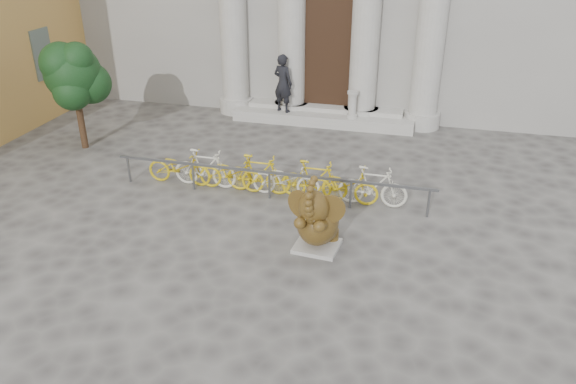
% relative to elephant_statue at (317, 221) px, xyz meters
% --- Properties ---
extents(ground, '(80.00, 80.00, 0.00)m').
position_rel_elephant_statue_xyz_m(ground, '(-1.41, -1.61, -0.66)').
color(ground, '#474442').
rests_on(ground, ground).
extents(entrance_steps, '(6.00, 1.20, 0.36)m').
position_rel_elephant_statue_xyz_m(entrance_steps, '(-1.41, 7.79, -0.48)').
color(entrance_steps, '#A8A59E').
rests_on(entrance_steps, ground).
extents(elephant_statue, '(1.20, 1.37, 1.80)m').
position_rel_elephant_statue_xyz_m(elephant_statue, '(0.00, 0.00, 0.00)').
color(elephant_statue, '#A8A59E').
rests_on(elephant_statue, ground).
extents(bike_rack, '(8.00, 0.53, 1.00)m').
position_rel_elephant_statue_xyz_m(bike_rack, '(-1.62, 2.24, -0.15)').
color(bike_rack, slate).
rests_on(bike_rack, ground).
extents(tree, '(1.82, 1.66, 3.17)m').
position_rel_elephant_statue_xyz_m(tree, '(-7.87, 3.81, 1.55)').
color(tree, '#332114').
rests_on(tree, ground).
extents(pedestrian, '(0.81, 0.68, 1.91)m').
position_rel_elephant_statue_xyz_m(pedestrian, '(-2.74, 7.57, 0.66)').
color(pedestrian, black).
rests_on(pedestrian, entrance_steps).
extents(balustrade_post, '(0.36, 0.36, 0.88)m').
position_rel_elephant_statue_xyz_m(balustrade_post, '(-0.41, 7.49, 0.11)').
color(balustrade_post, '#A8A59E').
rests_on(balustrade_post, entrance_steps).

